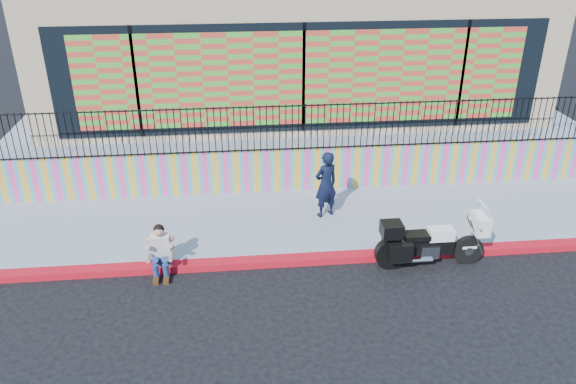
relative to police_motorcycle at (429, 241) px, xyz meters
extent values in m
plane|color=black|center=(-2.07, 0.35, -0.59)|extent=(90.00, 90.00, 0.00)
cube|color=red|center=(-2.07, 0.35, -0.51)|extent=(16.00, 0.30, 0.15)
cube|color=#8B95A7|center=(-2.07, 2.00, -0.51)|extent=(16.00, 3.00, 0.15)
cube|color=#FF4399|center=(-2.07, 3.60, 0.11)|extent=(16.00, 0.20, 1.10)
cube|color=#8B95A7|center=(-2.07, 8.70, 0.04)|extent=(16.00, 10.00, 1.25)
cube|color=tan|center=(-2.07, 8.50, 2.66)|extent=(14.00, 8.00, 4.00)
cube|color=black|center=(-2.07, 4.48, 2.26)|extent=(12.60, 0.04, 2.80)
cube|color=#D23F2E|center=(-2.07, 4.45, 2.26)|extent=(11.48, 0.02, 2.40)
cylinder|color=black|center=(0.86, 0.00, -0.27)|extent=(0.63, 0.13, 0.63)
cylinder|color=black|center=(-0.77, 0.00, -0.27)|extent=(0.63, 0.13, 0.63)
cube|color=black|center=(0.04, 0.00, -0.11)|extent=(0.91, 0.27, 0.33)
cube|color=silver|center=(0.00, 0.00, -0.21)|extent=(0.38, 0.33, 0.29)
cube|color=white|center=(0.22, 0.00, 0.16)|extent=(0.53, 0.31, 0.23)
cube|color=black|center=(-0.29, 0.00, 0.14)|extent=(0.53, 0.33, 0.12)
cube|color=white|center=(1.03, 0.00, 0.35)|extent=(0.29, 0.50, 0.40)
cube|color=silver|center=(1.07, 0.00, 0.66)|extent=(0.18, 0.44, 0.32)
cube|color=black|center=(-0.82, 0.00, 0.32)|extent=(0.42, 0.40, 0.29)
cube|color=black|center=(-0.67, -0.29, -0.06)|extent=(0.46, 0.17, 0.38)
cube|color=black|center=(-0.67, 0.29, -0.06)|extent=(0.46, 0.17, 0.38)
cube|color=white|center=(0.86, 0.00, -0.18)|extent=(0.31, 0.15, 0.06)
imported|color=black|center=(-1.82, 2.11, 0.37)|extent=(0.70, 0.59, 1.62)
cube|color=navy|center=(-5.48, 0.40, -0.35)|extent=(0.36, 0.28, 0.18)
cube|color=silver|center=(-5.48, 0.36, 0.00)|extent=(0.38, 0.27, 0.54)
sphere|color=tan|center=(-5.48, 0.32, 0.36)|extent=(0.21, 0.21, 0.21)
cube|color=#472814|center=(-5.58, -0.04, -0.54)|extent=(0.11, 0.26, 0.10)
cube|color=#472814|center=(-5.38, -0.04, -0.54)|extent=(0.11, 0.26, 0.10)
camera|label=1|loc=(-3.88, -9.54, 6.01)|focal=35.00mm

